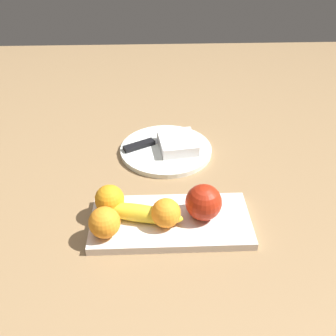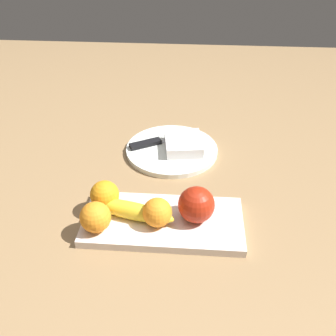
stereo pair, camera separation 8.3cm
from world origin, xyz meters
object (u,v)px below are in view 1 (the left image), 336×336
object	(u,v)px
fruit_tray	(171,222)
orange_near_banana	(166,213)
orange_center	(104,222)
dinner_plate	(166,150)
banana	(139,213)
orange_near_apple	(110,199)
apple	(204,202)
knife	(144,144)
folded_napkin	(177,143)

from	to	relation	value
fruit_tray	orange_near_banana	distance (m)	0.04
fruit_tray	orange_near_banana	size ratio (longest dim) A/B	5.54
orange_near_banana	orange_center	size ratio (longest dim) A/B	0.96
fruit_tray	dinner_plate	size ratio (longest dim) A/B	1.35
fruit_tray	dinner_plate	world-z (taller)	fruit_tray
banana	orange_center	distance (m)	0.08
orange_near_apple	apple	bearing A→B (deg)	-7.26
dinner_plate	apple	bearing A→B (deg)	-76.20
banana	dinner_plate	bearing A→B (deg)	90.62
apple	dinner_plate	size ratio (longest dim) A/B	0.31
apple	knife	world-z (taller)	apple
orange_near_banana	banana	bearing A→B (deg)	165.80
knife	orange_near_apple	bearing A→B (deg)	-132.81
apple	knife	xyz separation A→B (m)	(-0.13, 0.30, -0.04)
orange_near_apple	dinner_plate	distance (m)	0.29
orange_near_apple	knife	size ratio (longest dim) A/B	0.38
fruit_tray	folded_napkin	size ratio (longest dim) A/B	3.02
apple	orange_center	world-z (taller)	apple
orange_near_apple	dinner_plate	size ratio (longest dim) A/B	0.25
orange_near_banana	orange_center	bearing A→B (deg)	-168.84
orange_near_apple	knife	world-z (taller)	orange_near_apple
apple	orange_near_apple	distance (m)	0.20
fruit_tray	apple	distance (m)	0.08
fruit_tray	knife	bearing A→B (deg)	101.33
fruit_tray	orange_center	bearing A→B (deg)	-163.59
apple	knife	size ratio (longest dim) A/B	0.46
orange_center	folded_napkin	bearing A→B (deg)	63.18
orange_near_apple	knife	bearing A→B (deg)	75.48
dinner_plate	orange_near_banana	bearing A→B (deg)	-91.87
orange_near_apple	orange_near_banana	bearing A→B (deg)	-21.09
knife	dinner_plate	bearing A→B (deg)	-40.34
fruit_tray	folded_napkin	distance (m)	0.29
apple	orange_near_banana	bearing A→B (deg)	-165.19
orange_near_banana	knife	distance (m)	0.32
apple	folded_napkin	xyz separation A→B (m)	(-0.04, 0.28, -0.03)
fruit_tray	banana	size ratio (longest dim) A/B	1.82
orange_near_banana	dinner_plate	world-z (taller)	orange_near_banana
orange_near_apple	fruit_tray	bearing A→B (deg)	-13.55
folded_napkin	orange_near_apple	bearing A→B (deg)	-122.20
fruit_tray	knife	size ratio (longest dim) A/B	2.03
fruit_tray	knife	world-z (taller)	knife
orange_center	orange_near_apple	bearing A→B (deg)	86.81
orange_near_banana	dinner_plate	distance (m)	0.31
dinner_plate	orange_near_apple	bearing A→B (deg)	-116.88
fruit_tray	orange_near_apple	xyz separation A→B (m)	(-0.13, 0.03, 0.04)
fruit_tray	orange_center	world-z (taller)	orange_center
apple	orange_near_apple	size ratio (longest dim) A/B	1.22
dinner_plate	banana	bearing A→B (deg)	-102.94
dinner_plate	knife	bearing A→B (deg)	167.96
apple	orange_center	size ratio (longest dim) A/B	1.21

